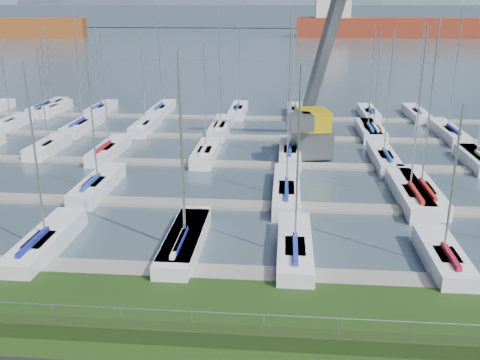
# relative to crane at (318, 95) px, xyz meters

# --- Properties ---
(water) EXTENTS (800.00, 540.00, 0.20)m
(water) POSITION_rel_crane_xyz_m (-5.65, 229.83, -5.73)
(water) COLOR #3D4E59
(hedge) EXTENTS (80.00, 0.70, 0.70)m
(hedge) POSITION_rel_crane_xyz_m (-5.65, -30.57, -4.98)
(hedge) COLOR #1E3011
(hedge) RESTS_ON grass
(fence) EXTENTS (80.00, 0.04, 0.04)m
(fence) POSITION_rel_crane_xyz_m (-5.65, -30.17, -4.13)
(fence) COLOR #9C9EA4
(fence) RESTS_ON grass
(foothill) EXTENTS (900.00, 80.00, 12.00)m
(foothill) POSITION_rel_crane_xyz_m (-5.65, 299.83, 0.67)
(foothill) COLOR #41525F
(foothill) RESTS_ON water
(docks) EXTENTS (90.00, 41.60, 0.25)m
(docks) POSITION_rel_crane_xyz_m (-5.65, -4.17, -5.55)
(docks) COLOR gray
(docks) RESTS_ON water
(crane) EXTENTS (6.74, 13.18, 22.35)m
(crane) POSITION_rel_crane_xyz_m (0.00, 0.00, 0.00)
(crane) COLOR slate
(crane) RESTS_ON water
(cargo_ship_mid) EXTENTS (97.91, 19.71, 21.50)m
(cargo_ship_mid) POSITION_rel_crane_xyz_m (45.23, 184.73, -1.77)
(cargo_ship_mid) COLOR maroon
(cargo_ship_mid) RESTS_ON water
(sailboat_fleet) EXTENTS (74.35, 49.64, 13.56)m
(sailboat_fleet) POSITION_rel_crane_xyz_m (-6.02, -0.92, 0.06)
(sailboat_fleet) COLOR maroon
(sailboat_fleet) RESTS_ON water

